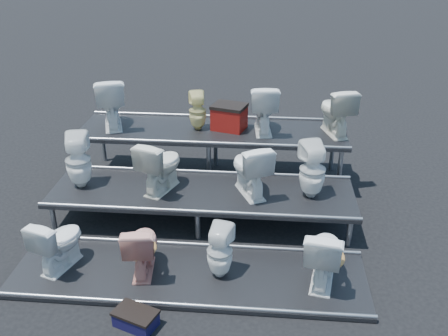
# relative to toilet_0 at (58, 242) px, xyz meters

# --- Properties ---
(ground) EXTENTS (80.00, 80.00, 0.00)m
(ground) POSITION_rel_toilet_0_xyz_m (1.55, 1.30, -0.40)
(ground) COLOR black
(ground) RESTS_ON ground
(tier_front) EXTENTS (4.20, 1.20, 0.06)m
(tier_front) POSITION_rel_toilet_0_xyz_m (1.55, 0.00, -0.37)
(tier_front) COLOR black
(tier_front) RESTS_ON ground
(tier_mid) EXTENTS (4.20, 1.20, 0.46)m
(tier_mid) POSITION_rel_toilet_0_xyz_m (1.55, 1.30, -0.17)
(tier_mid) COLOR black
(tier_mid) RESTS_ON ground
(tier_back) EXTENTS (4.20, 1.20, 0.86)m
(tier_back) POSITION_rel_toilet_0_xyz_m (1.55, 2.60, 0.03)
(tier_back) COLOR black
(tier_back) RESTS_ON ground
(toilet_0) EXTENTS (0.58, 0.76, 0.69)m
(toilet_0) POSITION_rel_toilet_0_xyz_m (0.00, 0.00, 0.00)
(toilet_0) COLOR white
(toilet_0) RESTS_ON tier_front
(toilet_1) EXTENTS (0.45, 0.71, 0.68)m
(toilet_1) POSITION_rel_toilet_0_xyz_m (1.00, 0.00, -0.00)
(toilet_1) COLOR #DD9181
(toilet_1) RESTS_ON tier_front
(toilet_2) EXTENTS (0.36, 0.37, 0.67)m
(toilet_2) POSITION_rel_toilet_0_xyz_m (1.92, 0.00, -0.01)
(toilet_2) COLOR white
(toilet_2) RESTS_ON tier_front
(toilet_3) EXTENTS (0.55, 0.80, 0.75)m
(toilet_3) POSITION_rel_toilet_0_xyz_m (3.11, 0.00, 0.03)
(toilet_3) COLOR white
(toilet_3) RESTS_ON tier_front
(toilet_4) EXTENTS (0.42, 0.43, 0.78)m
(toilet_4) POSITION_rel_toilet_0_xyz_m (-0.17, 1.30, 0.45)
(toilet_4) COLOR white
(toilet_4) RESTS_ON tier_mid
(toilet_5) EXTENTS (0.65, 0.83, 0.75)m
(toilet_5) POSITION_rel_toilet_0_xyz_m (0.98, 1.30, 0.43)
(toilet_5) COLOR silver
(toilet_5) RESTS_ON tier_mid
(toilet_6) EXTENTS (0.69, 0.85, 0.75)m
(toilet_6) POSITION_rel_toilet_0_xyz_m (2.21, 1.30, 0.43)
(toilet_6) COLOR white
(toilet_6) RESTS_ON tier_mid
(toilet_7) EXTENTS (0.44, 0.44, 0.78)m
(toilet_7) POSITION_rel_toilet_0_xyz_m (3.04, 1.30, 0.45)
(toilet_7) COLOR white
(toilet_7) RESTS_ON tier_mid
(toilet_8) EXTENTS (0.68, 0.90, 0.81)m
(toilet_8) POSITION_rel_toilet_0_xyz_m (-0.06, 2.60, 0.86)
(toilet_8) COLOR white
(toilet_8) RESTS_ON tier_back
(toilet_9) EXTENTS (0.33, 0.33, 0.60)m
(toilet_9) POSITION_rel_toilet_0_xyz_m (1.32, 2.60, 0.76)
(toilet_9) COLOR #E7DB8D
(toilet_9) RESTS_ON tier_back
(toilet_10) EXTENTS (0.50, 0.79, 0.77)m
(toilet_10) POSITION_rel_toilet_0_xyz_m (2.35, 2.60, 0.84)
(toilet_10) COLOR white
(toilet_10) RESTS_ON tier_back
(toilet_11) EXTENTS (0.61, 0.82, 0.75)m
(toilet_11) POSITION_rel_toilet_0_xyz_m (3.45, 2.60, 0.83)
(toilet_11) COLOR silver
(toilet_11) RESTS_ON tier_back
(red_crate) EXTENTS (0.58, 0.51, 0.35)m
(red_crate) POSITION_rel_toilet_0_xyz_m (1.82, 2.65, 0.63)
(red_crate) COLOR maroon
(red_crate) RESTS_ON tier_back
(step_stool) EXTENTS (0.49, 0.39, 0.15)m
(step_stool) POSITION_rel_toilet_0_xyz_m (1.12, -0.84, -0.33)
(step_stool) COLOR black
(step_stool) RESTS_ON ground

